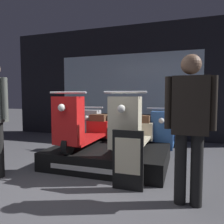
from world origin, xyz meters
name	(u,v)px	position (x,y,z in m)	size (l,w,h in m)	color
ground_plane	(39,201)	(0.00, 0.00, 0.00)	(30.00, 30.00, 0.00)	#4C4C51
shop_wall_back	(127,83)	(0.00, 4.07, 1.60)	(7.38, 0.09, 3.20)	black
display_platform	(110,156)	(0.32, 1.55, 0.15)	(2.01, 1.53, 0.30)	black
scooter_display_left	(84,126)	(-0.13, 1.46, 0.67)	(0.61, 1.69, 0.98)	black
scooter_display_right	(133,129)	(0.78, 1.46, 0.67)	(0.61, 1.69, 0.98)	black
scooter_backrow_0	(99,130)	(-0.41, 2.92, 0.37)	(0.61, 1.69, 0.98)	black
scooter_backrow_1	(130,132)	(0.37, 2.92, 0.37)	(0.61, 1.69, 0.98)	black
scooter_backrow_2	(164,134)	(1.16, 2.92, 0.37)	(0.61, 1.69, 0.98)	black
person_right_browsing	(190,120)	(1.63, 0.45, 0.95)	(0.54, 0.21, 1.65)	black
price_sign_board	(128,160)	(0.90, 0.60, 0.39)	(0.40, 0.04, 0.77)	black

